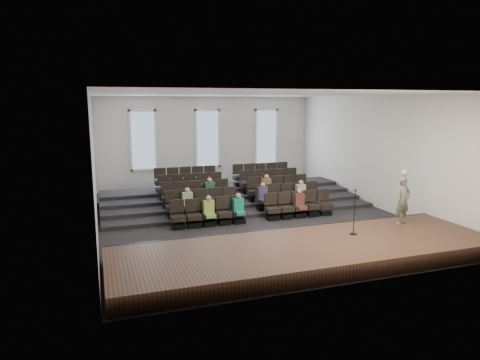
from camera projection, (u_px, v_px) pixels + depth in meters
name	position (u px, v px, depth m)	size (l,w,h in m)	color
ground	(251.00, 217.00, 17.65)	(14.00, 14.00, 0.00)	black
ceiling	(251.00, 94.00, 16.75)	(12.00, 14.00, 0.02)	white
wall_back	(207.00, 142.00, 23.74)	(12.00, 0.04, 5.00)	silver
wall_front	(348.00, 192.00, 10.66)	(12.00, 0.04, 5.00)	silver
wall_left	(93.00, 164.00, 15.30)	(0.04, 14.00, 5.00)	silver
wall_right	(377.00, 152.00, 19.11)	(0.04, 14.00, 5.00)	silver
stage	(309.00, 252.00, 12.86)	(11.80, 3.60, 0.50)	#513022
stage_lip	(284.00, 235.00, 14.51)	(11.80, 0.06, 0.52)	black
risers	(228.00, 197.00, 20.57)	(11.80, 4.80, 0.60)	black
seating_rows	(239.00, 194.00, 18.97)	(6.80, 4.70, 1.67)	black
windows	(208.00, 139.00, 23.64)	(8.44, 0.10, 3.24)	white
audience	(248.00, 197.00, 17.81)	(5.45, 2.64, 1.10)	#94B749
speaker	(403.00, 201.00, 14.84)	(0.61, 0.40, 1.66)	slate
mic_stand	(354.00, 221.00, 13.72)	(0.25, 0.25, 1.48)	black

